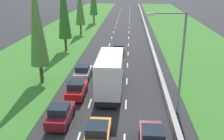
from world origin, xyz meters
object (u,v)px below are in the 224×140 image
object	(u,v)px
orange_hatchback_centre_lane	(98,134)
poplar_tree_fourth	(80,5)
blue_hatchback_centre_lane	(114,59)
silver_hatchback_left_lane	(83,72)
poplar_tree_second	(36,22)
maroon_hatchback_centre_lane	(119,50)
street_light_mast	(178,57)
maroon_hatchback_left_lane	(61,114)
poplar_tree_third	(63,5)
maroon_hatchback_right_lane	(152,138)
white_box_truck_centre_lane	(111,72)
red_hatchback_left_lane	(77,89)

from	to	relation	value
orange_hatchback_centre_lane	poplar_tree_fourth	size ratio (longest dim) A/B	0.38
blue_hatchback_centre_lane	poplar_tree_fourth	bearing A→B (deg)	112.54
silver_hatchback_left_lane	poplar_tree_second	world-z (taller)	poplar_tree_second
poplar_tree_second	orange_hatchback_centre_lane	bearing A→B (deg)	-54.98
orange_hatchback_centre_lane	maroon_hatchback_centre_lane	world-z (taller)	same
blue_hatchback_centre_lane	street_light_mast	xyz separation A→B (m)	(6.18, -13.20, 4.40)
blue_hatchback_centre_lane	maroon_hatchback_left_lane	bearing A→B (deg)	-102.55
maroon_hatchback_left_lane	maroon_hatchback_centre_lane	bearing A→B (deg)	79.63
blue_hatchback_centre_lane	silver_hatchback_left_lane	distance (m)	6.44
poplar_tree_third	orange_hatchback_centre_lane	bearing A→B (deg)	-71.48
silver_hatchback_left_lane	maroon_hatchback_right_lane	bearing A→B (deg)	-61.21
maroon_hatchback_centre_lane	poplar_tree_third	distance (m)	11.31
poplar_tree_third	poplar_tree_fourth	xyz separation A→B (m)	(0.04, 13.48, -1.32)
street_light_mast	white_box_truck_centre_lane	bearing A→B (deg)	144.16
white_box_truck_centre_lane	silver_hatchback_left_lane	distance (m)	5.12
street_light_mast	poplar_tree_second	bearing A→B (deg)	156.42
poplar_tree_fourth	street_light_mast	xyz separation A→B (m)	(14.73, -33.78, -1.00)
orange_hatchback_centre_lane	maroon_hatchback_left_lane	bearing A→B (deg)	142.43
orange_hatchback_centre_lane	maroon_hatchback_right_lane	size ratio (longest dim) A/B	1.00
silver_hatchback_left_lane	poplar_tree_second	bearing A→B (deg)	-161.09
silver_hatchback_left_lane	poplar_tree_fourth	size ratio (longest dim) A/B	0.38
red_hatchback_left_lane	poplar_tree_third	xyz separation A→B (m)	(-5.40, 17.66, 6.72)
maroon_hatchback_centre_lane	silver_hatchback_left_lane	distance (m)	11.47
maroon_hatchback_centre_lane	maroon_hatchback_left_lane	bearing A→B (deg)	-100.37
maroon_hatchback_centre_lane	poplar_tree_second	size ratio (longest dim) A/B	0.32
orange_hatchback_centre_lane	red_hatchback_left_lane	xyz separation A→B (m)	(-3.12, 7.79, 0.00)
white_box_truck_centre_lane	red_hatchback_left_lane	size ratio (longest dim) A/B	2.41
white_box_truck_centre_lane	maroon_hatchback_centre_lane	world-z (taller)	white_box_truck_centre_lane
street_light_mast	orange_hatchback_centre_lane	bearing A→B (deg)	-140.47
orange_hatchback_centre_lane	poplar_tree_second	world-z (taller)	poplar_tree_second
blue_hatchback_centre_lane	silver_hatchback_left_lane	xyz separation A→B (m)	(-3.43, -5.45, 0.00)
blue_hatchback_centre_lane	poplar_tree_fourth	xyz separation A→B (m)	(-8.54, 20.58, 5.40)
white_box_truck_centre_lane	red_hatchback_left_lane	distance (m)	3.98
poplar_tree_fourth	blue_hatchback_centre_lane	bearing A→B (deg)	-67.46
maroon_hatchback_left_lane	maroon_hatchback_right_lane	size ratio (longest dim) A/B	1.00
maroon_hatchback_right_lane	poplar_tree_fourth	xyz separation A→B (m)	(-12.36, 39.22, 5.40)
blue_hatchback_centre_lane	orange_hatchback_centre_lane	bearing A→B (deg)	-90.16
poplar_tree_second	street_light_mast	size ratio (longest dim) A/B	1.34
silver_hatchback_left_lane	street_light_mast	xyz separation A→B (m)	(9.61, -7.75, 4.40)
maroon_hatchback_left_lane	silver_hatchback_left_lane	world-z (taller)	same
white_box_truck_centre_lane	poplar_tree_second	bearing A→B (deg)	167.31
blue_hatchback_centre_lane	poplar_tree_fourth	world-z (taller)	poplar_tree_fourth
maroon_hatchback_right_lane	white_box_truck_centre_lane	bearing A→B (deg)	110.50
poplar_tree_second	poplar_tree_fourth	size ratio (longest dim) A/B	1.16
white_box_truck_centre_lane	poplar_tree_third	world-z (taller)	poplar_tree_third
street_light_mast	red_hatchback_left_lane	bearing A→B (deg)	164.25
poplar_tree_third	blue_hatchback_centre_lane	bearing A→B (deg)	-39.61
maroon_hatchback_right_lane	white_box_truck_centre_lane	world-z (taller)	white_box_truck_centre_lane
maroon_hatchback_left_lane	maroon_hatchback_centre_lane	size ratio (longest dim) A/B	1.00
maroon_hatchback_left_lane	maroon_hatchback_centre_lane	xyz separation A→B (m)	(3.86, 21.07, 0.00)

